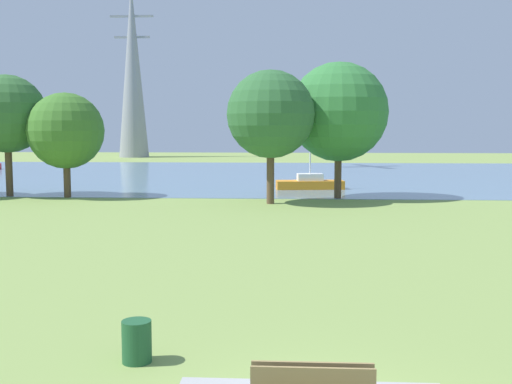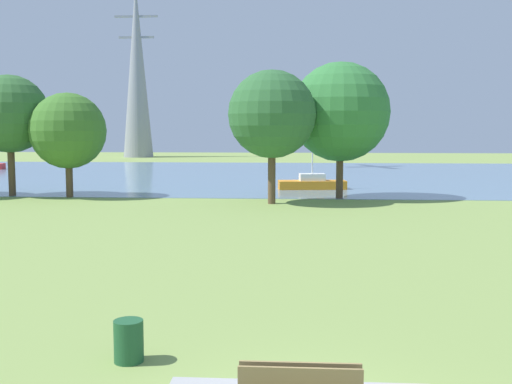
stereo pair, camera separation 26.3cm
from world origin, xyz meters
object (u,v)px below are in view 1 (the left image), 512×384
object	(u,v)px
tree_east_near	(339,112)
tree_mid_shore	(7,114)
tree_west_far	(66,131)
electricity_pylon	(133,70)
litter_bin	(137,341)
tree_east_far	(271,114)
sailboat_orange	(310,183)

from	to	relation	value
tree_east_near	tree_mid_shore	bearing A→B (deg)	-179.94
tree_west_far	electricity_pylon	size ratio (longest dim) A/B	0.26
tree_west_far	tree_east_near	size ratio (longest dim) A/B	0.78
litter_bin	tree_west_far	world-z (taller)	tree_west_far
litter_bin	electricity_pylon	world-z (taller)	electricity_pylon
tree_east_far	tree_east_near	world-z (taller)	tree_east_near
tree_mid_shore	electricity_pylon	world-z (taller)	electricity_pylon
tree_west_far	tree_east_far	xyz separation A→B (m)	(12.96, -2.57, 0.96)
tree_east_far	tree_east_near	bearing A→B (deg)	35.98
tree_east_near	electricity_pylon	distance (m)	60.47
litter_bin	electricity_pylon	bearing A→B (deg)	104.31
litter_bin	tree_east_far	bearing A→B (deg)	86.37
litter_bin	tree_mid_shore	distance (m)	32.28
tree_east_far	tree_mid_shore	bearing A→B (deg)	170.09
litter_bin	electricity_pylon	size ratio (longest dim) A/B	0.03
tree_mid_shore	tree_west_far	bearing A→B (deg)	-5.50
tree_west_far	electricity_pylon	world-z (taller)	electricity_pylon
tree_mid_shore	sailboat_orange	bearing A→B (deg)	16.77
litter_bin	tree_west_far	size ratio (longest dim) A/B	0.12
litter_bin	tree_east_near	xyz separation A→B (m)	(5.68, 28.03, 4.95)
litter_bin	tree_east_far	distance (m)	25.55
tree_east_far	electricity_pylon	world-z (taller)	electricity_pylon
tree_mid_shore	tree_east_far	size ratio (longest dim) A/B	1.01
litter_bin	tree_mid_shore	bearing A→B (deg)	118.64
tree_west_far	sailboat_orange	bearing A→B (deg)	21.92
tree_east_far	electricity_pylon	bearing A→B (deg)	111.59
sailboat_orange	tree_west_far	size ratio (longest dim) A/B	0.82
litter_bin	tree_mid_shore	xyz separation A→B (m)	(-15.30, 28.01, 4.86)
sailboat_orange	tree_east_near	world-z (taller)	tree_east_near
tree_mid_shore	tree_west_far	xyz separation A→B (m)	(3.93, -0.38, -1.06)
tree_east_near	tree_west_far	bearing A→B (deg)	-178.66
litter_bin	sailboat_orange	xyz separation A→B (m)	(4.10, 33.85, 0.05)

